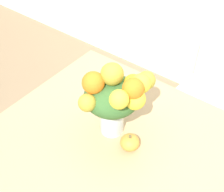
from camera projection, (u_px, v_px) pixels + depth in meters
The scene contains 4 objects.
dining_table at pixel (118, 152), 1.76m from camera, with size 1.41×1.20×0.73m.
flower_vase at pixel (115, 97), 1.59m from camera, with size 0.34×0.36×0.45m.
pumpkin at pixel (130, 142), 1.66m from camera, with size 0.11×0.11×0.10m.
dining_chair_near_window at pixel (208, 89), 2.39m from camera, with size 0.46×0.46×0.96m.
Camera 1 is at (0.63, -0.88, 2.08)m, focal length 50.00 mm.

